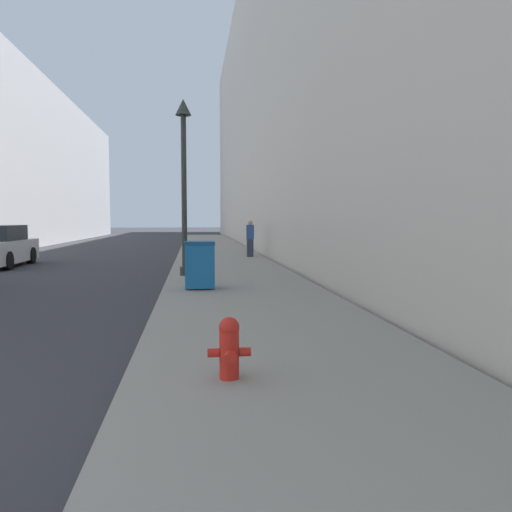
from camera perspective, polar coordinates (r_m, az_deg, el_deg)
The scene contains 6 objects.
sidewalk_right at distance 21.08m, azimuth -3.99°, elevation -0.34°, with size 3.76×60.00×0.13m.
building_right_stone at distance 31.18m, azimuth 10.57°, elevation 17.14°, with size 12.00×60.00×17.47m.
fire_hydrant at distance 5.15m, azimuth -3.07°, elevation -10.31°, with size 0.44×0.33×0.63m.
trash_bin at distance 11.66m, azimuth -6.45°, elevation -0.96°, with size 0.69×0.64×1.11m.
lamppost at distance 14.51m, azimuth -8.25°, elevation 10.17°, with size 0.45×0.45×4.99m.
pedestrian_on_sidewalk at distance 21.38m, azimuth -0.68°, elevation 2.03°, with size 0.32×0.21×1.57m.
Camera 1 is at (4.72, -2.99, 1.76)m, focal length 35.00 mm.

